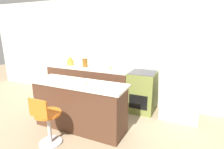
% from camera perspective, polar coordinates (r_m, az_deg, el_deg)
% --- Properties ---
extents(ground_plane, '(14.00, 14.00, 0.00)m').
position_cam_1_polar(ground_plane, '(4.34, -5.67, -10.55)').
color(ground_plane, '#998466').
extents(wall_back, '(8.00, 0.06, 2.60)m').
position_cam_1_polar(wall_back, '(4.56, -1.84, 7.84)').
color(wall_back, beige).
rests_on(wall_back, ground_plane).
extents(back_counter, '(2.20, 0.63, 0.91)m').
position_cam_1_polar(back_counter, '(4.60, -7.35, -3.03)').
color(back_counter, '#4C2D1E').
rests_on(back_counter, ground_plane).
extents(kitchen_island, '(1.80, 0.58, 0.91)m').
position_cam_1_polar(kitchen_island, '(3.38, -10.48, -9.90)').
color(kitchen_island, '#4C2D1E').
rests_on(kitchen_island, ground_plane).
extents(oven_range, '(0.58, 0.64, 0.91)m').
position_cam_1_polar(oven_range, '(4.08, 9.78, -5.44)').
color(oven_range, olive).
rests_on(oven_range, ground_plane).
extents(refrigerator, '(0.75, 0.65, 1.78)m').
position_cam_1_polar(refrigerator, '(3.85, 21.96, -0.74)').
color(refrigerator, silver).
rests_on(refrigerator, ground_plane).
extents(stool_chair, '(0.42, 0.42, 0.85)m').
position_cam_1_polar(stool_chair, '(3.07, -20.40, -14.25)').
color(stool_chair, '#B7B7BC').
rests_on(stool_chair, ground_plane).
extents(kettle, '(0.18, 0.18, 0.22)m').
position_cam_1_polar(kettle, '(4.73, -13.49, 4.03)').
color(kettle, '#B29333').
rests_on(kettle, back_counter).
extents(mixing_bowl, '(0.30, 0.30, 0.10)m').
position_cam_1_polar(mixing_bowl, '(4.20, -1.98, 2.55)').
color(mixing_bowl, '#C1B28E').
rests_on(mixing_bowl, back_counter).
extents(canister_jar, '(0.14, 0.14, 0.21)m').
position_cam_1_polar(canister_jar, '(4.47, -8.80, 3.86)').
color(canister_jar, brown).
rests_on(canister_jar, back_counter).
extents(fruit_bowl, '(0.22, 0.22, 0.05)m').
position_cam_1_polar(fruit_bowl, '(3.14, -9.94, -2.54)').
color(fruit_bowl, beige).
rests_on(fruit_bowl, kitchen_island).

